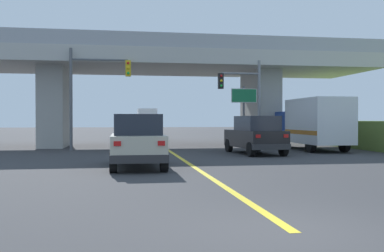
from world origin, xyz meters
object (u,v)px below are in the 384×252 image
object	(u,v)px
suv_lead	(137,141)
traffic_signal_farside	(91,85)
suv_crossing	(255,135)
box_truck	(313,123)
sedan_oncoming	(149,129)
traffic_signal_nearside	(245,94)
semi_truck_distant	(147,121)
highway_sign	(244,102)

from	to	relation	value
suv_lead	traffic_signal_farside	bearing A→B (deg)	103.77
suv_crossing	box_truck	size ratio (longest dim) A/B	0.70
sedan_oncoming	traffic_signal_nearside	size ratio (longest dim) A/B	0.81
semi_truck_distant	traffic_signal_farside	bearing A→B (deg)	-99.23
suv_crossing	traffic_signal_nearside	bearing A→B (deg)	77.05
suv_lead	highway_sign	bearing A→B (deg)	55.96
suv_lead	traffic_signal_nearside	distance (m)	11.95
suv_lead	traffic_signal_farside	distance (m)	10.41
suv_lead	sedan_oncoming	bearing A→B (deg)	85.38
box_truck	suv_crossing	bearing A→B (deg)	-151.40
suv_lead	highway_sign	distance (m)	13.14
sedan_oncoming	traffic_signal_farside	distance (m)	13.82
box_truck	traffic_signal_nearside	bearing A→B (deg)	158.96
sedan_oncoming	semi_truck_distant	size ratio (longest dim) A/B	0.62
suv_lead	traffic_signal_farside	world-z (taller)	traffic_signal_farside
traffic_signal_farside	semi_truck_distant	world-z (taller)	traffic_signal_farside
suv_crossing	box_truck	bearing A→B (deg)	23.88
semi_truck_distant	traffic_signal_nearside	bearing A→B (deg)	-81.86
traffic_signal_nearside	highway_sign	distance (m)	1.47
suv_lead	semi_truck_distant	distance (m)	40.30
box_truck	suv_lead	bearing A→B (deg)	-143.58
sedan_oncoming	semi_truck_distant	xyz separation A→B (m)	(0.75, 17.65, 0.67)
sedan_oncoming	semi_truck_distant	distance (m)	17.68
traffic_signal_farside	semi_truck_distant	xyz separation A→B (m)	(4.96, 30.50, -2.19)
box_truck	semi_truck_distant	world-z (taller)	semi_truck_distant
suv_crossing	traffic_signal_nearside	xyz separation A→B (m)	(0.55, 3.82, 2.40)
suv_crossing	suv_lead	bearing A→B (deg)	-143.78
box_truck	highway_sign	size ratio (longest dim) A/B	1.66
sedan_oncoming	highway_sign	world-z (taller)	highway_sign
suv_crossing	box_truck	world-z (taller)	box_truck
highway_sign	traffic_signal_nearside	bearing A→B (deg)	-101.98
box_truck	semi_truck_distant	size ratio (longest dim) A/B	0.93
suv_lead	highway_sign	world-z (taller)	highway_sign
suv_lead	highway_sign	xyz separation A→B (m)	(7.27, 10.77, 1.94)
highway_sign	semi_truck_distant	distance (m)	29.85
box_truck	traffic_signal_farside	world-z (taller)	traffic_signal_farside
traffic_signal_nearside	semi_truck_distant	distance (m)	31.18
suv_crossing	semi_truck_distant	world-z (taller)	semi_truck_distant
suv_crossing	traffic_signal_farside	size ratio (longest dim) A/B	0.78
suv_lead	suv_crossing	size ratio (longest dim) A/B	1.02
highway_sign	semi_truck_distant	bearing A→B (deg)	99.06
suv_lead	sedan_oncoming	size ratio (longest dim) A/B	1.07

